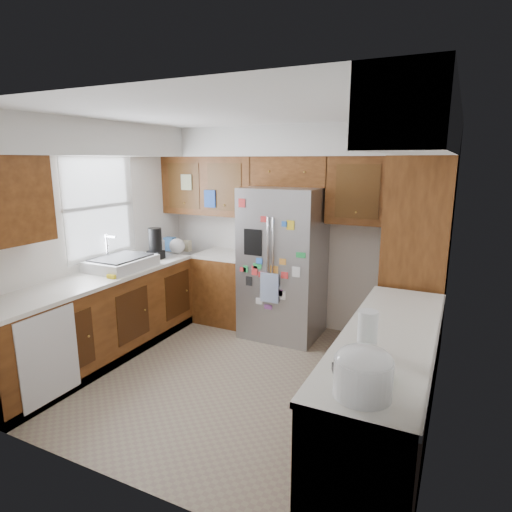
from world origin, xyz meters
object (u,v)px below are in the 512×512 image
Objects in this scene: fridge at (283,263)px; rice_cooker at (363,371)px; paper_towel at (367,332)px; pantry at (416,263)px.

fridge reaches higher than rice_cooker.
fridge is at bearing 120.13° from rice_cooker.
pantry is at bearing 87.56° from paper_towel.
paper_towel is at bearing -55.59° from fridge.
pantry is 2.53m from rice_cooker.
paper_towel is (-0.09, -2.01, -0.02)m from pantry.
rice_cooker is at bearing -59.87° from fridge.
pantry is 1.19× the size of fridge.
rice_cooker is 0.53m from paper_towel.
fridge is at bearing 177.94° from pantry.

